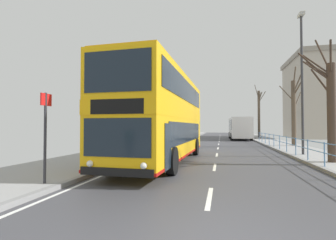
{
  "coord_description": "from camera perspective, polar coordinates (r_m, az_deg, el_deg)",
  "views": [
    {
      "loc": [
        0.31,
        -3.75,
        1.79
      ],
      "look_at": [
        -2.3,
        8.29,
        2.11
      ],
      "focal_mm": 26.46,
      "sensor_mm": 36.0,
      "label": 1
    }
  ],
  "objects": [
    {
      "name": "bare_tree_far_02",
      "position": [
        24.16,
        26.99,
        1.99
      ],
      "size": [
        1.92,
        2.19,
        6.72
      ],
      "color": "brown",
      "rests_on": "ground"
    },
    {
      "name": "ground",
      "position": [
        4.27,
        -3.15,
        -25.77
      ],
      "size": [
        15.8,
        140.0,
        0.2
      ],
      "color": "#404045"
    },
    {
      "name": "street_lamp_far_side",
      "position": [
        17.03,
        28.47,
        9.52
      ],
      "size": [
        0.28,
        0.6,
        8.47
      ],
      "color": "#38383D",
      "rests_on": "ground"
    },
    {
      "name": "background_bus_far_lane",
      "position": [
        35.67,
        16.14,
        -1.7
      ],
      "size": [
        2.77,
        9.27,
        2.97
      ],
      "color": "white",
      "rests_on": "ground"
    },
    {
      "name": "bare_tree_far_00",
      "position": [
        39.08,
        20.22,
        1.54
      ],
      "size": [
        1.71,
        2.3,
        7.73
      ],
      "color": "brown",
      "rests_on": "ground"
    },
    {
      "name": "bus_stop_sign_near",
      "position": [
        8.11,
        -26.4,
        -1.52
      ],
      "size": [
        0.08,
        0.44,
        2.64
      ],
      "color": "#2D2D33",
      "rests_on": "ground"
    },
    {
      "name": "pedestrian_railing_far_kerb",
      "position": [
        16.97,
        26.45,
        -4.62
      ],
      "size": [
        0.05,
        26.39,
        1.01
      ],
      "color": "#598CC6",
      "rests_on": "ground"
    },
    {
      "name": "bare_tree_far_01",
      "position": [
        13.83,
        33.27,
        2.61
      ],
      "size": [
        1.65,
        3.08,
        6.13
      ],
      "color": "#423328",
      "rests_on": "ground"
    },
    {
      "name": "background_building_00",
      "position": [
        46.86,
        34.3,
        4.49
      ],
      "size": [
        13.53,
        12.25,
        12.89
      ],
      "color": "#B2A899",
      "rests_on": "ground"
    },
    {
      "name": "double_decker_bus_main",
      "position": [
        12.51,
        -1.07,
        0.72
      ],
      "size": [
        2.87,
        10.92,
        4.34
      ],
      "color": "#F4B20F",
      "rests_on": "ground"
    }
  ]
}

